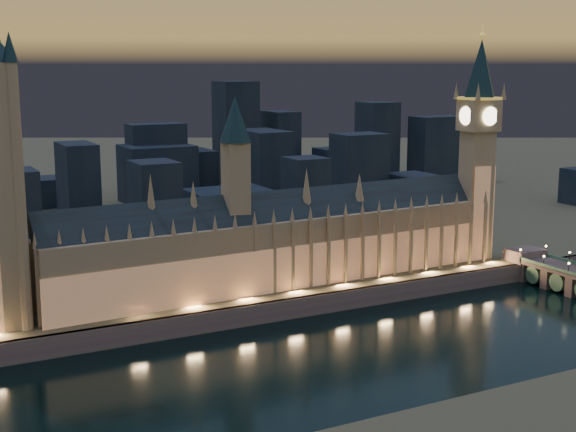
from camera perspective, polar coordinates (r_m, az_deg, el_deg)
name	(u,v)px	position (r m, az deg, el deg)	size (l,w,h in m)	color
ground_plane	(349,350)	(283.79, 4.34, -9.50)	(2000.00, 2000.00, 0.00)	black
north_bank	(46,169)	(764.39, -16.82, 3.21)	(2000.00, 960.00, 8.00)	#464930
embankment_wall	(293,308)	(316.08, 0.38, -6.57)	(2000.00, 2.50, 8.00)	#57414F
palace_of_westminster	(279,241)	(330.11, -0.63, -1.80)	(202.00, 29.23, 78.00)	#8E7C53
elizabeth_tower	(478,130)	(382.03, 13.38, 5.96)	(18.00, 18.00, 107.82)	#8E7C53
city_backdrop	(186,173)	(509.40, -7.27, 3.07)	(494.20, 215.63, 85.63)	black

